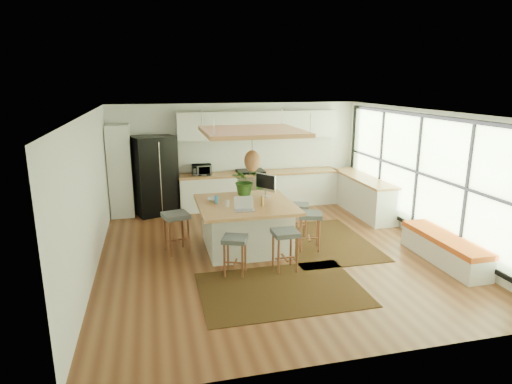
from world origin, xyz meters
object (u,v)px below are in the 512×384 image
object	(u,v)px
island	(246,225)
island_plant	(245,183)
stool_near_right	(285,251)
fridge	(155,177)
monitor	(266,184)
microwave	(202,169)
stool_near_left	(235,255)
laptop	(245,204)
stool_right_back	(299,219)
stool_left_side	(177,235)
stool_right_front	(309,232)

from	to	relation	value
island	island_plant	world-z (taller)	island_plant
island	stool_near_right	xyz separation A→B (m)	(0.44, -1.21, -0.11)
fridge	monitor	world-z (taller)	fridge
microwave	stool_near_left	bearing A→B (deg)	-87.96
laptop	monitor	world-z (taller)	monitor
stool_right_back	stool_left_side	world-z (taller)	stool_left_side
stool_right_front	microwave	distance (m)	3.73
monitor	microwave	bearing A→B (deg)	167.77
island	stool_left_side	bearing A→B (deg)	176.17
fridge	island	xyz separation A→B (m)	(1.69, -2.81, -0.46)
stool_left_side	laptop	xyz separation A→B (m)	(1.23, -0.60, 0.70)
stool_right_front	stool_left_side	distance (m)	2.60
fridge	stool_left_side	size ratio (longest dim) A/B	2.48
stool_near_right	microwave	size ratio (longest dim) A/B	1.52
stool_right_back	microwave	size ratio (longest dim) A/B	1.41
island	island_plant	distance (m)	0.96
stool_near_right	laptop	xyz separation A→B (m)	(-0.57, 0.70, 0.70)
island	microwave	size ratio (longest dim) A/B	3.81
stool_near_left	microwave	xyz separation A→B (m)	(-0.08, 4.02, 0.73)
stool_left_side	island_plant	size ratio (longest dim) A/B	1.26
fridge	stool_right_front	distance (m)	4.35
island	fridge	bearing A→B (deg)	121.04
island	stool_right_back	bearing A→B (deg)	21.07
island	stool_near_left	xyz separation A→B (m)	(-0.44, -1.17, -0.11)
island	island_plant	xyz separation A→B (m)	(0.12, 0.63, 0.71)
island_plant	fridge	bearing A→B (deg)	129.67
stool_right_front	stool_left_side	bearing A→B (deg)	169.48
stool_near_left	laptop	xyz separation A→B (m)	(0.32, 0.67, 0.70)
stool_left_side	laptop	world-z (taller)	laptop
island	monitor	xyz separation A→B (m)	(0.51, 0.38, 0.72)
stool_near_right	stool_right_front	xyz separation A→B (m)	(0.76, 0.82, 0.00)
fridge	stool_near_left	size ratio (longest dim) A/B	2.86
stool_near_left	stool_right_front	size ratio (longest dim) A/B	0.90
laptop	monitor	xyz separation A→B (m)	(0.63, 0.89, 0.14)
microwave	laptop	bearing A→B (deg)	-82.38
fridge	stool_right_front	world-z (taller)	fridge
laptop	stool_right_back	bearing A→B (deg)	38.27
stool_near_right	microwave	xyz separation A→B (m)	(-0.96, 4.05, 0.73)
stool_right_back	island_plant	world-z (taller)	island_plant
laptop	island	bearing A→B (deg)	78.92
laptop	microwave	xyz separation A→B (m)	(-0.39, 3.35, 0.04)
stool_near_left	stool_near_right	world-z (taller)	stool_near_right
stool_right_front	fridge	bearing A→B (deg)	132.19
monitor	stool_right_back	bearing A→B (deg)	63.41
monitor	island	bearing A→B (deg)	-87.96
fridge	stool_near_left	distance (m)	4.22
fridge	stool_right_back	xyz separation A→B (m)	(2.98, -2.32, -0.57)
microwave	island_plant	world-z (taller)	island_plant
stool_left_side	microwave	bearing A→B (deg)	73.12
stool_near_right	fridge	bearing A→B (deg)	117.97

